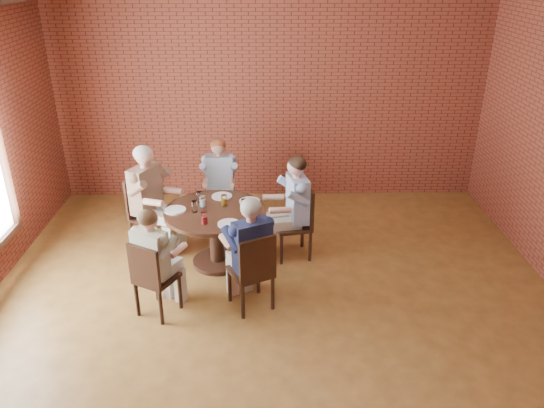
{
  "coord_description": "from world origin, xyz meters",
  "views": [
    {
      "loc": [
        -0.1,
        -4.44,
        3.52
      ],
      "look_at": [
        -0.01,
        1.0,
        0.98
      ],
      "focal_mm": 35.0,
      "sensor_mm": 36.0,
      "label": 1
    }
  ],
  "objects_px": {
    "diner_b": "(220,184)",
    "diner_c": "(151,199)",
    "chair_e": "(254,270)",
    "dining_table": "(216,226)",
    "chair_d": "(152,277)",
    "diner_d": "(155,263)",
    "diner_a": "(293,208)",
    "smartphone": "(251,220)",
    "diner_e": "(250,254)",
    "chair_b": "(220,191)",
    "chair_c": "(146,210)",
    "chair_a": "(299,219)"
  },
  "relations": [
    {
      "from": "dining_table",
      "to": "diner_a",
      "type": "distance_m",
      "value": 0.98
    },
    {
      "from": "chair_b",
      "to": "diner_c",
      "type": "bearing_deg",
      "value": -141.27
    },
    {
      "from": "diner_c",
      "to": "chair_e",
      "type": "relative_size",
      "value": 1.51
    },
    {
      "from": "chair_b",
      "to": "dining_table",
      "type": "bearing_deg",
      "value": -90.0
    },
    {
      "from": "diner_e",
      "to": "smartphone",
      "type": "height_order",
      "value": "diner_e"
    },
    {
      "from": "chair_a",
      "to": "chair_d",
      "type": "xyz_separation_m",
      "value": [
        -1.62,
        -1.27,
        -0.03
      ]
    },
    {
      "from": "chair_c",
      "to": "chair_e",
      "type": "relative_size",
      "value": 1.05
    },
    {
      "from": "dining_table",
      "to": "chair_d",
      "type": "height_order",
      "value": "chair_d"
    },
    {
      "from": "chair_a",
      "to": "diner_b",
      "type": "relative_size",
      "value": 0.74
    },
    {
      "from": "diner_b",
      "to": "diner_c",
      "type": "height_order",
      "value": "diner_c"
    },
    {
      "from": "smartphone",
      "to": "diner_e",
      "type": "bearing_deg",
      "value": -80.19
    },
    {
      "from": "dining_table",
      "to": "chair_c",
      "type": "relative_size",
      "value": 1.27
    },
    {
      "from": "chair_b",
      "to": "diner_b",
      "type": "relative_size",
      "value": 0.71
    },
    {
      "from": "chair_a",
      "to": "chair_b",
      "type": "bearing_deg",
      "value": -143.18
    },
    {
      "from": "chair_a",
      "to": "chair_c",
      "type": "height_order",
      "value": "chair_c"
    },
    {
      "from": "chair_d",
      "to": "diner_d",
      "type": "xyz_separation_m",
      "value": [
        0.04,
        0.06,
        0.14
      ]
    },
    {
      "from": "chair_d",
      "to": "chair_e",
      "type": "xyz_separation_m",
      "value": [
        1.06,
        0.1,
        0.02
      ]
    },
    {
      "from": "chair_a",
      "to": "diner_e",
      "type": "relative_size",
      "value": 0.72
    },
    {
      "from": "diner_a",
      "to": "diner_b",
      "type": "relative_size",
      "value": 1.06
    },
    {
      "from": "chair_d",
      "to": "chair_e",
      "type": "distance_m",
      "value": 1.07
    },
    {
      "from": "diner_d",
      "to": "smartphone",
      "type": "bearing_deg",
      "value": -115.05
    },
    {
      "from": "chair_a",
      "to": "diner_a",
      "type": "bearing_deg",
      "value": -90.0
    },
    {
      "from": "diner_c",
      "to": "dining_table",
      "type": "bearing_deg",
      "value": -90.0
    },
    {
      "from": "diner_b",
      "to": "diner_e",
      "type": "distance_m",
      "value": 2.02
    },
    {
      "from": "dining_table",
      "to": "chair_b",
      "type": "relative_size",
      "value": 1.37
    },
    {
      "from": "dining_table",
      "to": "diner_c",
      "type": "height_order",
      "value": "diner_c"
    },
    {
      "from": "chair_d",
      "to": "diner_c",
      "type": "bearing_deg",
      "value": -50.41
    },
    {
      "from": "diner_b",
      "to": "chair_d",
      "type": "relative_size",
      "value": 1.43
    },
    {
      "from": "diner_c",
      "to": "smartphone",
      "type": "relative_size",
      "value": 9.34
    },
    {
      "from": "dining_table",
      "to": "chair_a",
      "type": "bearing_deg",
      "value": 11.55
    },
    {
      "from": "chair_c",
      "to": "chair_d",
      "type": "distance_m",
      "value": 1.59
    },
    {
      "from": "dining_table",
      "to": "chair_d",
      "type": "relative_size",
      "value": 1.39
    },
    {
      "from": "diner_c",
      "to": "chair_d",
      "type": "relative_size",
      "value": 1.58
    },
    {
      "from": "diner_b",
      "to": "diner_e",
      "type": "bearing_deg",
      "value": -78.11
    },
    {
      "from": "chair_d",
      "to": "chair_c",
      "type": "bearing_deg",
      "value": -47.73
    },
    {
      "from": "chair_b",
      "to": "diner_a",
      "type": "bearing_deg",
      "value": -46.04
    },
    {
      "from": "diner_b",
      "to": "diner_d",
      "type": "relative_size",
      "value": 1.02
    },
    {
      "from": "dining_table",
      "to": "chair_d",
      "type": "xyz_separation_m",
      "value": [
        -0.59,
        -1.06,
        -0.04
      ]
    },
    {
      "from": "diner_d",
      "to": "chair_b",
      "type": "bearing_deg",
      "value": -74.56
    },
    {
      "from": "chair_d",
      "to": "smartphone",
      "type": "height_order",
      "value": "chair_d"
    },
    {
      "from": "chair_a",
      "to": "diner_d",
      "type": "bearing_deg",
      "value": -64.35
    },
    {
      "from": "chair_b",
      "to": "chair_c",
      "type": "distance_m",
      "value": 1.14
    },
    {
      "from": "chair_a",
      "to": "diner_c",
      "type": "distance_m",
      "value": 1.93
    },
    {
      "from": "diner_c",
      "to": "smartphone",
      "type": "bearing_deg",
      "value": -91.64
    },
    {
      "from": "diner_c",
      "to": "diner_e",
      "type": "height_order",
      "value": "diner_c"
    },
    {
      "from": "chair_e",
      "to": "diner_d",
      "type": "bearing_deg",
      "value": -24.64
    },
    {
      "from": "chair_a",
      "to": "chair_c",
      "type": "distance_m",
      "value": 2.01
    },
    {
      "from": "chair_e",
      "to": "smartphone",
      "type": "bearing_deg",
      "value": -113.13
    },
    {
      "from": "dining_table",
      "to": "chair_e",
      "type": "height_order",
      "value": "chair_e"
    },
    {
      "from": "diner_a",
      "to": "chair_d",
      "type": "distance_m",
      "value": 1.99
    }
  ]
}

